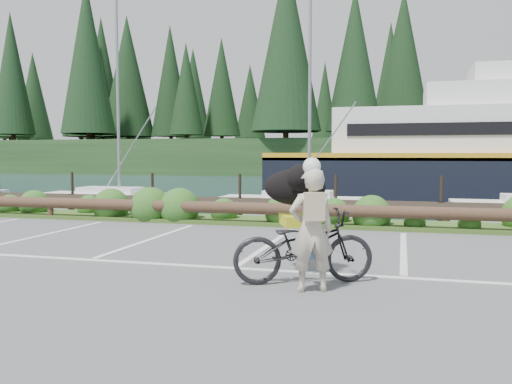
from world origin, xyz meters
TOP-DOWN VIEW (x-y plane):
  - ground at (0.00, 0.00)m, footprint 72.00×72.00m
  - harbor_backdrop at (0.39, 78.47)m, footprint 170.00×160.00m
  - vegetation_strip at (0.00, 5.30)m, footprint 34.00×1.60m
  - log_rail at (0.00, 4.60)m, footprint 32.00×0.30m
  - bicycle at (1.23, -1.08)m, footprint 2.11×1.41m
  - cyclist at (1.41, -1.51)m, footprint 0.70×0.59m
  - dog at (0.98, -0.49)m, footprint 0.79×1.05m

SIDE VIEW (x-z plane):
  - harbor_backdrop at x=0.39m, z-range -15.00..15.00m
  - ground at x=0.00m, z-range 0.00..0.00m
  - log_rail at x=0.00m, z-range -0.30..0.30m
  - vegetation_strip at x=0.00m, z-range 0.00..0.10m
  - bicycle at x=1.23m, z-range 0.00..1.05m
  - cyclist at x=1.41m, z-range 0.00..1.63m
  - dog at x=0.98m, z-range 1.05..1.59m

